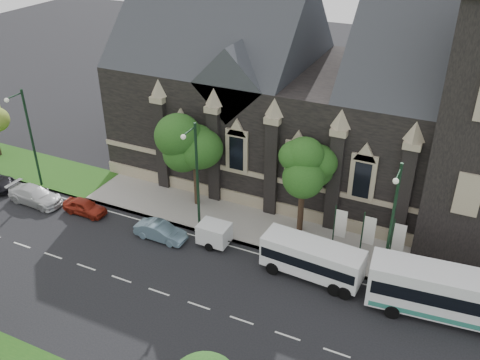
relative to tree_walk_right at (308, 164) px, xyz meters
The scene contains 17 objects.
ground 12.61m from the tree_walk_right, 106.69° to the right, with size 160.00×160.00×0.00m, color black.
sidewalk 6.69m from the tree_walk_right, 159.33° to the right, with size 80.00×5.00×0.15m, color gray.
museum 8.62m from the tree_walk_right, 76.72° to the left, with size 40.00×17.70×29.90m.
tree_walk_right is the anchor object (origin of this frame).
tree_walk_left 9.01m from the tree_walk_right, behind, with size 3.91×3.91×7.64m.
street_lamp_near 7.72m from the tree_walk_right, 28.06° to the right, with size 0.36×1.88×9.00m.
street_lamp_mid 8.10m from the tree_walk_right, 153.35° to the right, with size 0.36×1.88×9.00m.
street_lamp_far 23.50m from the tree_walk_right, behind, with size 0.36×1.88×9.00m.
banner_flag_left 4.92m from the tree_walk_right, 29.10° to the right, with size 0.90×0.10×4.00m.
banner_flag_center 6.36m from the tree_walk_right, 18.64° to the right, with size 0.90×0.10×4.00m.
banner_flag_right 8.05m from the tree_walk_right, 13.60° to the right, with size 0.90×0.10×4.00m.
tour_coach 13.51m from the tree_walk_right, 22.69° to the right, with size 11.58×3.54×3.33m.
shuttle_bus 6.90m from the tree_walk_right, 64.88° to the right, with size 6.96×2.81×2.64m.
box_trailer 8.49m from the tree_walk_right, 139.80° to the right, with size 3.27×1.92×1.75m.
sedan 12.04m from the tree_walk_right, 149.00° to the right, with size 1.41×4.03×1.33m, color #7394A7.
car_far_red 18.32m from the tree_walk_right, 162.56° to the right, with size 1.49×3.69×1.26m, color maroon.
car_far_white 22.90m from the tree_walk_right, 165.11° to the right, with size 2.01×4.94×1.43m, color silver.
Camera 1 is at (12.99, -21.39, 23.26)m, focal length 39.09 mm.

